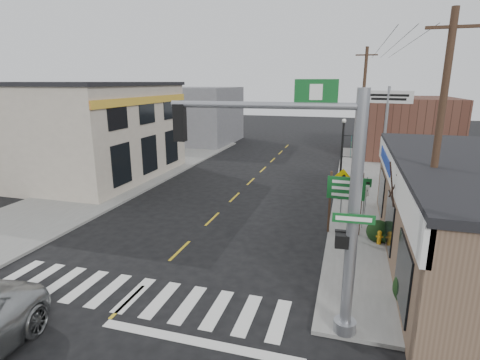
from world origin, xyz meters
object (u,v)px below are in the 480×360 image
(utility_pole_near, at_px, (436,150))
(utility_pole_far, at_px, (362,108))
(dance_center_sign, at_px, (387,111))
(bare_tree, at_px, (412,174))
(lamp_post, at_px, (343,153))
(traffic_signal_pole, at_px, (323,190))
(fire_hydrant, at_px, (379,237))
(guide_sign, at_px, (346,195))

(utility_pole_near, relative_size, utility_pole_far, 0.96)
(dance_center_sign, height_order, bare_tree, dance_center_sign)
(utility_pole_near, bearing_deg, dance_center_sign, 92.99)
(bare_tree, height_order, utility_pole_far, utility_pole_far)
(lamp_post, height_order, bare_tree, lamp_post)
(bare_tree, bearing_deg, lamp_post, 106.46)
(traffic_signal_pole, bearing_deg, bare_tree, 54.25)
(dance_center_sign, bearing_deg, lamp_post, -104.46)
(traffic_signal_pole, relative_size, bare_tree, 1.47)
(lamp_post, relative_size, dance_center_sign, 0.73)
(dance_center_sign, xyz_separation_m, bare_tree, (-0.12, -13.39, -1.26))
(fire_hydrant, relative_size, utility_pole_near, 0.07)
(traffic_signal_pole, xyz_separation_m, bare_tree, (2.81, 4.38, -0.40))
(dance_center_sign, distance_m, utility_pole_near, 13.72)
(dance_center_sign, bearing_deg, utility_pole_near, -73.82)
(guide_sign, bearing_deg, bare_tree, -51.90)
(utility_pole_near, height_order, utility_pole_far, utility_pole_far)
(lamp_post, height_order, dance_center_sign, dance_center_sign)
(utility_pole_far, bearing_deg, traffic_signal_pole, -97.25)
(fire_hydrant, relative_size, lamp_post, 0.13)
(fire_hydrant, xyz_separation_m, dance_center_sign, (0.76, 11.18, 4.66))
(dance_center_sign, relative_size, utility_pole_near, 0.72)
(bare_tree, xyz_separation_m, utility_pole_far, (-1.38, 17.77, 1.14))
(traffic_signal_pole, xyz_separation_m, guide_sign, (0.60, 7.36, -2.24))
(fire_hydrant, distance_m, bare_tree, 4.11)
(bare_tree, distance_m, utility_pole_near, 1.18)
(guide_sign, distance_m, utility_pole_far, 15.11)
(fire_hydrant, height_order, lamp_post, lamp_post)
(utility_pole_near, xyz_separation_m, utility_pole_far, (-2.00, 18.09, 0.19))
(lamp_post, bearing_deg, utility_pole_near, -95.32)
(lamp_post, height_order, utility_pole_near, utility_pole_near)
(bare_tree, bearing_deg, utility_pole_far, 94.45)
(guide_sign, relative_size, utility_pole_far, 0.31)
(traffic_signal_pole, distance_m, dance_center_sign, 18.03)
(guide_sign, xyz_separation_m, utility_pole_near, (2.82, -3.30, 2.79))
(guide_sign, distance_m, fire_hydrant, 2.33)
(lamp_post, bearing_deg, dance_center_sign, 36.60)
(utility_pole_near, bearing_deg, traffic_signal_pole, -129.21)
(guide_sign, bearing_deg, utility_pole_near, -47.84)
(bare_tree, relative_size, utility_pole_near, 0.52)
(lamp_post, bearing_deg, bare_tree, -98.38)
(utility_pole_far, bearing_deg, lamp_post, -100.62)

